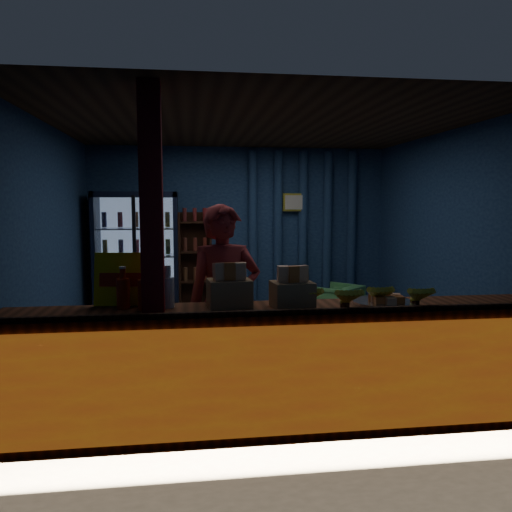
{
  "coord_description": "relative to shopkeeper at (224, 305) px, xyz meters",
  "views": [
    {
      "loc": [
        -0.78,
        -5.58,
        1.74
      ],
      "look_at": [
        -0.06,
        -0.2,
        1.16
      ],
      "focal_mm": 35.0,
      "sensor_mm": 36.0,
      "label": 1
    }
  ],
  "objects": [
    {
      "name": "pastry_tray",
      "position": [
        1.22,
        -0.52,
        0.11
      ],
      "size": [
        0.49,
        0.49,
        0.08
      ],
      "color": "silver",
      "rests_on": "counter"
    },
    {
      "name": "soda_bottles",
      "position": [
        -0.62,
        -0.44,
        0.21
      ],
      "size": [
        0.43,
        0.18,
        0.32
      ],
      "color": "#B6250C",
      "rests_on": "counter"
    },
    {
      "name": "green_chair",
      "position": [
        1.84,
        2.76,
        -0.59
      ],
      "size": [
        0.85,
        0.85,
        0.56
      ],
      "primitive_type": "imported",
      "rotation": [
        0.0,
        0.0,
        3.86
      ],
      "color": "#58B05F",
      "rests_on": "ground"
    },
    {
      "name": "counter",
      "position": [
        0.49,
        -0.53,
        -0.39
      ],
      "size": [
        4.4,
        0.57,
        0.99
      ],
      "color": "brown",
      "rests_on": "ground"
    },
    {
      "name": "snack_box_left",
      "position": [
        0.48,
        -0.53,
        0.2
      ],
      "size": [
        0.33,
        0.28,
        0.32
      ],
      "color": "#9C6C4B",
      "rests_on": "counter"
    },
    {
      "name": "room_walls",
      "position": [
        0.49,
        1.38,
        0.7
      ],
      "size": [
        4.6,
        4.6,
        4.6
      ],
      "color": "navy",
      "rests_on": "ground"
    },
    {
      "name": "curtain_folds",
      "position": [
        1.49,
        3.52,
        0.43
      ],
      "size": [
        1.74,
        0.14,
        2.5
      ],
      "color": "navy",
      "rests_on": "room_walls"
    },
    {
      "name": "bottle_shelf",
      "position": [
        -0.21,
        3.43,
        -0.07
      ],
      "size": [
        0.5,
        0.28,
        1.6
      ],
      "color": "#371F11",
      "rests_on": "ground"
    },
    {
      "name": "beverage_cooler",
      "position": [
        -1.06,
        3.29,
        0.07
      ],
      "size": [
        1.2,
        0.62,
        1.9
      ],
      "color": "black",
      "rests_on": "ground"
    },
    {
      "name": "snack_box_centre",
      "position": [
        0.01,
        -0.44,
        0.2
      ],
      "size": [
        0.35,
        0.3,
        0.34
      ],
      "color": "#9C6C4B",
      "rests_on": "counter"
    },
    {
      "name": "yellow_sign",
      "position": [
        -0.76,
        -0.31,
        0.29
      ],
      "size": [
        0.52,
        0.16,
        0.41
      ],
      "color": "#FDFF0D",
      "rests_on": "counter"
    },
    {
      "name": "banana_bunches",
      "position": [
        1.02,
        -0.58,
        0.17
      ],
      "size": [
        1.09,
        0.31,
        0.18
      ],
      "color": "gold",
      "rests_on": "counter"
    },
    {
      "name": "ground",
      "position": [
        0.49,
        1.38,
        -0.87
      ],
      "size": [
        4.6,
        4.6,
        0.0
      ],
      "primitive_type": "plane",
      "color": "#515154",
      "rests_on": "ground"
    },
    {
      "name": "side_table",
      "position": [
        1.15,
        2.82,
        -0.61
      ],
      "size": [
        0.61,
        0.49,
        0.6
      ],
      "color": "#371F11",
      "rests_on": "ground"
    },
    {
      "name": "support_post",
      "position": [
        -0.56,
        -0.52,
        0.43
      ],
      "size": [
        0.16,
        0.16,
        2.6
      ],
      "primitive_type": "cube",
      "color": "maroon",
      "rests_on": "ground"
    },
    {
      "name": "shopkeeper",
      "position": [
        0.0,
        0.0,
        0.0
      ],
      "size": [
        0.67,
        0.47,
        1.73
      ],
      "primitive_type": "imported",
      "rotation": [
        0.0,
        0.0,
        0.1
      ],
      "color": "maroon",
      "rests_on": "ground"
    },
    {
      "name": "framed_picture",
      "position": [
        1.34,
        3.47,
        0.88
      ],
      "size": [
        0.36,
        0.04,
        0.28
      ],
      "color": "yellow",
      "rests_on": "room_walls"
    }
  ]
}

